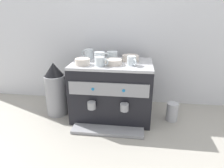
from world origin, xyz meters
TOP-DOWN VIEW (x-y plane):
  - ground_plane at (0.00, 0.00)m, footprint 4.00×4.00m
  - tiled_backsplash_wall at (0.00, 0.30)m, footprint 2.80×0.03m
  - espresso_machine at (0.00, -0.00)m, footprint 0.58×0.49m
  - ceramic_cup_0 at (0.14, -0.06)m, footprint 0.07×0.09m
  - ceramic_cup_1 at (-0.20, 0.11)m, footprint 0.10×0.07m
  - ceramic_cup_2 at (-0.07, -0.11)m, footprint 0.10×0.06m
  - ceramic_cup_3 at (-0.08, -0.01)m, footprint 0.11×0.09m
  - ceramic_cup_4 at (-0.01, 0.08)m, footprint 0.08×0.12m
  - ceramic_bowl_0 at (0.13, 0.07)m, footprint 0.13×0.13m
  - ceramic_bowl_1 at (-0.19, -0.09)m, footprint 0.10×0.10m
  - ceramic_bowl_2 at (0.02, -0.06)m, footprint 0.12×0.12m
  - coffee_grinder at (-0.44, -0.03)m, footprint 0.16×0.16m
  - milk_pitcher at (0.46, -0.02)m, footprint 0.09×0.09m

SIDE VIEW (x-z plane):
  - ground_plane at x=0.00m, z-range 0.00..0.00m
  - milk_pitcher at x=0.46m, z-range 0.00..0.14m
  - coffee_grinder at x=-0.44m, z-range -0.01..0.41m
  - espresso_machine at x=0.00m, z-range 0.00..0.43m
  - ceramic_bowl_2 at x=0.02m, z-range 0.43..0.47m
  - ceramic_bowl_0 at x=0.13m, z-range 0.43..0.47m
  - ceramic_bowl_1 at x=-0.19m, z-range 0.43..0.47m
  - ceramic_cup_2 at x=-0.07m, z-range 0.43..0.49m
  - ceramic_cup_0 at x=0.14m, z-range 0.43..0.49m
  - ceramic_cup_4 at x=-0.01m, z-range 0.43..0.49m
  - ceramic_cup_1 at x=-0.20m, z-range 0.43..0.50m
  - ceramic_cup_3 at x=-0.08m, z-range 0.43..0.51m
  - tiled_backsplash_wall at x=0.00m, z-range 0.00..1.18m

